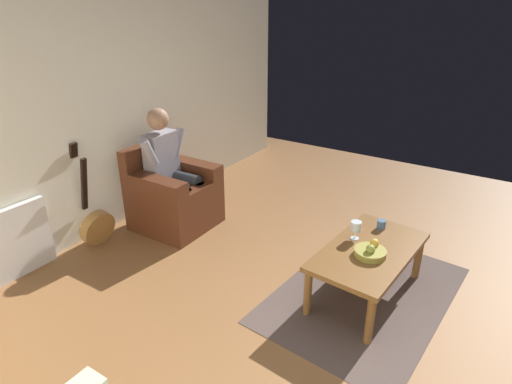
% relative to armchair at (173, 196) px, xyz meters
% --- Properties ---
extents(ground_plane, '(7.02, 7.02, 0.00)m').
position_rel_armchair_xyz_m(ground_plane, '(0.27, 2.40, -0.33)').
color(ground_plane, '#8E5E37').
extents(wall_back, '(6.02, 0.06, 2.78)m').
position_rel_armchair_xyz_m(wall_back, '(0.27, -0.56, 1.06)').
color(wall_back, beige).
rests_on(wall_back, ground).
extents(rug, '(1.87, 1.34, 0.01)m').
position_rel_armchair_xyz_m(rug, '(0.06, 2.12, -0.32)').
color(rug, brown).
rests_on(rug, ground).
extents(armchair, '(0.73, 0.75, 0.86)m').
position_rel_armchair_xyz_m(armchair, '(0.00, 0.00, 0.00)').
color(armchair, '#552A18').
rests_on(armchair, ground).
extents(person_seated, '(0.61, 0.55, 1.23)m').
position_rel_armchair_xyz_m(person_seated, '(-0.00, 0.00, 0.34)').
color(person_seated, '#9895A3').
rests_on(person_seated, ground).
extents(coffee_table, '(1.12, 0.68, 0.43)m').
position_rel_armchair_xyz_m(coffee_table, '(0.06, 2.12, 0.04)').
color(coffee_table, brown).
rests_on(coffee_table, ground).
extents(guitar, '(0.34, 0.28, 1.01)m').
position_rel_armchair_xyz_m(guitar, '(0.70, -0.36, -0.11)').
color(guitar, '#B47E3F').
rests_on(guitar, ground).
extents(radiator, '(0.64, 0.06, 0.63)m').
position_rel_armchair_xyz_m(radiator, '(1.41, -0.49, -0.01)').
color(radiator, white).
rests_on(radiator, ground).
extents(wine_glass_near, '(0.09, 0.09, 0.15)m').
position_rel_armchair_xyz_m(wine_glass_near, '(-0.03, 1.96, 0.21)').
color(wine_glass_near, silver).
rests_on(wine_glass_near, coffee_table).
extents(fruit_bowl, '(0.24, 0.24, 0.11)m').
position_rel_armchair_xyz_m(fruit_bowl, '(0.14, 2.15, 0.14)').
color(fruit_bowl, olive).
rests_on(fruit_bowl, coffee_table).
extents(candle_jar, '(0.07, 0.07, 0.08)m').
position_rel_armchair_xyz_m(candle_jar, '(-0.31, 2.09, 0.14)').
color(candle_jar, '#4B698F').
rests_on(candle_jar, coffee_table).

